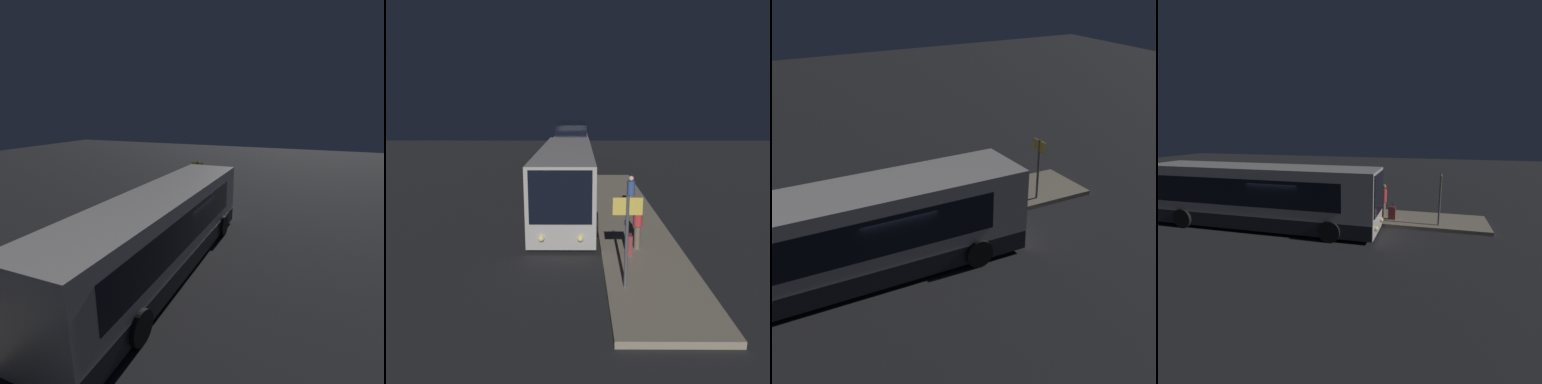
{
  "view_description": "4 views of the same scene",
  "coord_description": "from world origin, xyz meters",
  "views": [
    {
      "loc": [
        -10.86,
        -4.93,
        6.14
      ],
      "look_at": [
        3.22,
        0.78,
        1.94
      ],
      "focal_mm": 28.0,
      "sensor_mm": 36.0,
      "label": 1
    },
    {
      "loc": [
        17.13,
        0.84,
        5.15
      ],
      "look_at": [
        3.22,
        0.78,
        1.94
      ],
      "focal_mm": 35.0,
      "sensor_mm": 36.0,
      "label": 2
    },
    {
      "loc": [
        -5.13,
        -14.57,
        9.96
      ],
      "look_at": [
        3.22,
        0.78,
        1.94
      ],
      "focal_mm": 50.0,
      "sensor_mm": 36.0,
      "label": 3
    },
    {
      "loc": [
        6.97,
        -13.01,
        4.94
      ],
      "look_at": [
        3.22,
        0.78,
        1.94
      ],
      "focal_mm": 28.0,
      "sensor_mm": 36.0,
      "label": 4
    }
  ],
  "objects": [
    {
      "name": "platform",
      "position": [
        0.0,
        3.03,
        0.09
      ],
      "size": [
        20.0,
        2.86,
        0.19
      ],
      "color": "gray",
      "rests_on": "ground"
    },
    {
      "name": "bus_second",
      "position": [
        -15.33,
        0.18,
        1.68
      ],
      "size": [
        11.48,
        2.88,
        3.75
      ],
      "color": "beige",
      "rests_on": "ground"
    },
    {
      "name": "ground",
      "position": [
        0.0,
        0.0,
        0.0
      ],
      "size": [
        80.0,
        80.0,
        0.0
      ],
      "primitive_type": "plane",
      "color": "#232326"
    },
    {
      "name": "bus_lead",
      "position": [
        -1.4,
        0.18,
        1.57
      ],
      "size": [
        12.3,
        2.79,
        3.14
      ],
      "color": "#B2ADA8",
      "rests_on": "ground"
    },
    {
      "name": "sign_post",
      "position": [
        7.49,
        2.13,
        1.89
      ],
      "size": [
        0.1,
        0.8,
        2.64
      ],
      "color": "#4C4C51",
      "rests_on": "platform"
    },
    {
      "name": "passenger_boarding",
      "position": [
        4.56,
        2.88,
        1.22
      ],
      "size": [
        0.45,
        0.45,
        1.84
      ],
      "rotation": [
        0.0,
        0.0,
        -2.64
      ],
      "color": "#6B604C",
      "rests_on": "platform"
    },
    {
      "name": "passenger_waiting",
      "position": [
        -0.42,
        3.31,
        1.11
      ],
      "size": [
        0.43,
        0.43,
        1.71
      ],
      "rotation": [
        0.0,
        0.0,
        0.13
      ],
      "color": "#6B604C",
      "rests_on": "platform"
    },
    {
      "name": "suitcase",
      "position": [
        5.08,
        2.52,
        0.54
      ],
      "size": [
        0.38,
        0.2,
        0.93
      ],
      "color": "maroon",
      "rests_on": "platform"
    }
  ]
}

